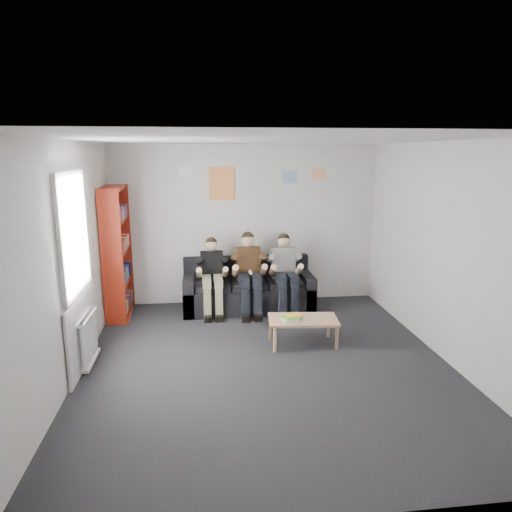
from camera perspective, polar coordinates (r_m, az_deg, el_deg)
The scene contains 14 objects.
room_shell at distance 5.37m, azimuth 1.35°, elevation -0.20°, with size 5.00×5.00×5.00m.
sofa at distance 7.65m, azimuth -1.02°, elevation -4.37°, with size 2.13×0.87×0.82m.
bookshelf at distance 7.44m, azimuth -16.91°, elevation 0.41°, with size 0.31×0.93×2.06m.
coffee_table at distance 6.26m, azimuth 5.90°, elevation -8.16°, with size 0.92×0.51×0.37m.
game_cases at distance 6.19m, azimuth 4.47°, elevation -7.68°, with size 0.26×0.23×0.05m.
person_left at distance 7.34m, azimuth -5.49°, elevation -2.56°, with size 0.36×0.77×1.23m.
person_middle at distance 7.37m, azimuth -0.87°, elevation -2.21°, with size 0.40×0.86×1.30m.
person_right at distance 7.46m, azimuth 3.67°, elevation -2.17°, with size 0.38×0.82×1.27m.
radiator at distance 5.98m, azimuth -20.16°, elevation -9.69°, with size 0.10×0.64×0.60m.
window at distance 5.78m, azimuth -21.39°, elevation -3.44°, with size 0.05×1.30×2.36m.
poster_large at distance 7.69m, azimuth -4.30°, elevation 9.00°, with size 0.42×0.01×0.55m, color gold.
poster_blue at distance 7.82m, azimuth 4.26°, elevation 9.80°, with size 0.25×0.01×0.20m, color #4790F2.
poster_pink at distance 7.93m, azimuth 7.87°, elevation 10.12°, with size 0.22×0.01×0.18m, color #C23C8D.
poster_sign at distance 7.68m, azimuth -8.87°, elevation 10.37°, with size 0.20×0.01×0.14m, color white.
Camera 1 is at (-0.75, -5.18, 2.56)m, focal length 32.00 mm.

